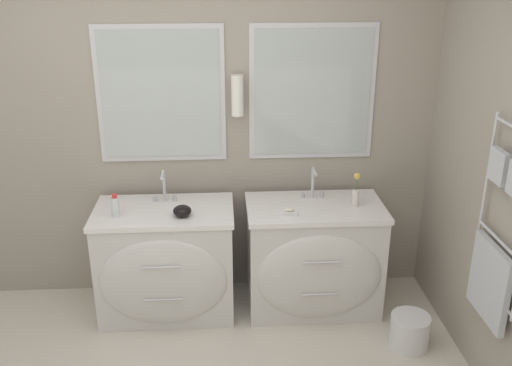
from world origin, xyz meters
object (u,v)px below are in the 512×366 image
vanity_left (166,262)px  flower_vase (356,193)px  vanity_right (314,257)px  toiletry_bottle (115,206)px  waste_bin (410,330)px  amenity_bowl (182,211)px

vanity_left → flower_vase: 1.41m
vanity_right → toiletry_bottle: size_ratio=6.06×
vanity_left → waste_bin: bearing=-17.1°
waste_bin → toiletry_bottle: bearing=167.1°
toiletry_bottle → waste_bin: bearing=-12.9°
amenity_bowl → waste_bin: size_ratio=0.47×
amenity_bowl → toiletry_bottle: bearing=176.9°
flower_vase → waste_bin: flower_vase is taller
vanity_right → waste_bin: bearing=-41.2°
flower_vase → waste_bin: bearing=-60.5°
toiletry_bottle → waste_bin: toiletry_bottle is taller
amenity_bowl → vanity_right: bearing=5.0°
flower_vase → vanity_right: bearing=-176.1°
amenity_bowl → flower_vase: size_ratio=0.51×
amenity_bowl → waste_bin: amenity_bowl is taller
vanity_left → flower_vase: size_ratio=3.97×
vanity_right → flower_vase: (0.27, 0.02, 0.49)m
vanity_left → toiletry_bottle: 0.55m
toiletry_bottle → amenity_bowl: bearing=-3.1°
vanity_left → waste_bin: size_ratio=3.69×
toiletry_bottle → amenity_bowl: size_ratio=1.29×
vanity_right → amenity_bowl: (-0.91, -0.08, 0.43)m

